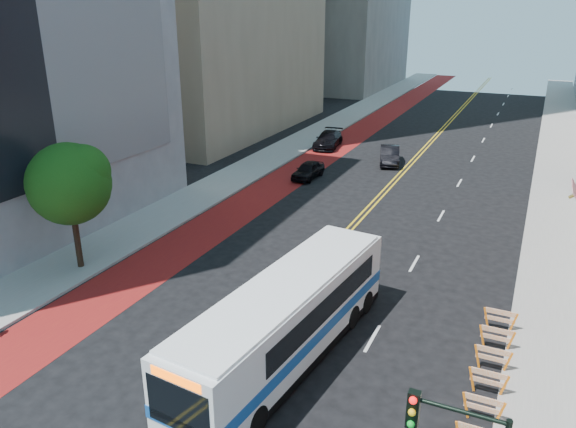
% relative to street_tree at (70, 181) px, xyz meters
% --- Properties ---
extents(ground, '(160.00, 160.00, 0.00)m').
position_rel_street_tree_xyz_m(ground, '(11.24, -6.04, -4.91)').
color(ground, black).
rests_on(ground, ground).
extents(sidewalk_left, '(4.00, 140.00, 0.15)m').
position_rel_street_tree_xyz_m(sidewalk_left, '(-0.76, 23.96, -4.84)').
color(sidewalk_left, gray).
rests_on(sidewalk_left, ground).
extents(sidewalk_right, '(4.00, 140.00, 0.15)m').
position_rel_street_tree_xyz_m(sidewalk_right, '(23.24, 23.96, -4.84)').
color(sidewalk_right, gray).
rests_on(sidewalk_right, ground).
extents(bus_lane_paint, '(3.60, 140.00, 0.01)m').
position_rel_street_tree_xyz_m(bus_lane_paint, '(3.14, 23.96, -4.91)').
color(bus_lane_paint, maroon).
rests_on(bus_lane_paint, ground).
extents(center_line_inner, '(0.14, 140.00, 0.01)m').
position_rel_street_tree_xyz_m(center_line_inner, '(11.06, 23.96, -4.91)').
color(center_line_inner, gold).
rests_on(center_line_inner, ground).
extents(center_line_outer, '(0.14, 140.00, 0.01)m').
position_rel_street_tree_xyz_m(center_line_outer, '(11.42, 23.96, -4.91)').
color(center_line_outer, gold).
rests_on(center_line_outer, ground).
extents(lane_dashes, '(0.14, 98.20, 0.01)m').
position_rel_street_tree_xyz_m(lane_dashes, '(16.04, 31.96, -4.90)').
color(lane_dashes, silver).
rests_on(lane_dashes, ground).
extents(construction_barriers, '(1.42, 10.91, 1.00)m').
position_rel_street_tree_xyz_m(construction_barriers, '(20.84, -2.62, -4.24)').
color(construction_barriers, orange).
rests_on(construction_barriers, ground).
extents(street_tree, '(4.20, 4.20, 6.70)m').
position_rel_street_tree_xyz_m(street_tree, '(0.00, 0.00, 0.00)').
color(street_tree, black).
rests_on(street_tree, sidewalk_left).
extents(transit_bus, '(4.08, 12.77, 3.45)m').
position_rel_street_tree_xyz_m(transit_bus, '(13.35, -2.78, -3.11)').
color(transit_bus, white).
rests_on(transit_bus, ground).
extents(car_a, '(1.70, 3.97, 1.34)m').
position_rel_street_tree_xyz_m(car_a, '(4.68, 20.18, -4.24)').
color(car_a, black).
rests_on(car_a, ground).
extents(car_b, '(2.77, 4.88, 1.52)m').
position_rel_street_tree_xyz_m(car_b, '(9.51, 27.21, -4.15)').
color(car_b, black).
rests_on(car_b, ground).
extents(car_c, '(2.77, 5.46, 1.52)m').
position_rel_street_tree_xyz_m(car_c, '(2.49, 30.57, -4.15)').
color(car_c, black).
rests_on(car_c, ground).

